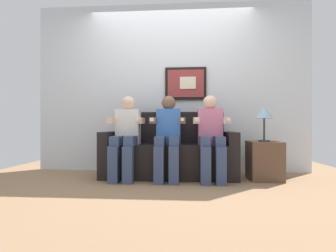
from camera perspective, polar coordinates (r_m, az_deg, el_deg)
name	(u,v)px	position (r m, az deg, el deg)	size (l,w,h in m)	color
ground_plane	(167,182)	(3.20, -0.20, -12.66)	(5.47, 5.47, 0.00)	#8C6B4C
back_wall_assembly	(171,87)	(3.93, 0.75, 8.82)	(4.21, 0.10, 2.60)	silver
couch	(169,154)	(3.46, 0.21, -6.43)	(1.81, 0.58, 0.90)	black
person_on_left	(126,133)	(3.36, -9.52, -1.61)	(0.46, 0.56, 1.11)	white
person_in_middle	(168,133)	(3.28, 0.01, -1.64)	(0.46, 0.56, 1.11)	#3F72CC
person_on_right	(211,133)	(3.28, 9.79, -1.64)	(0.46, 0.56, 1.11)	pink
side_table_right	(264,161)	(3.51, 21.14, -7.37)	(0.40, 0.40, 0.50)	brown
table_lamp	(264,114)	(3.44, 21.13, 2.63)	(0.22, 0.22, 0.46)	#333338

